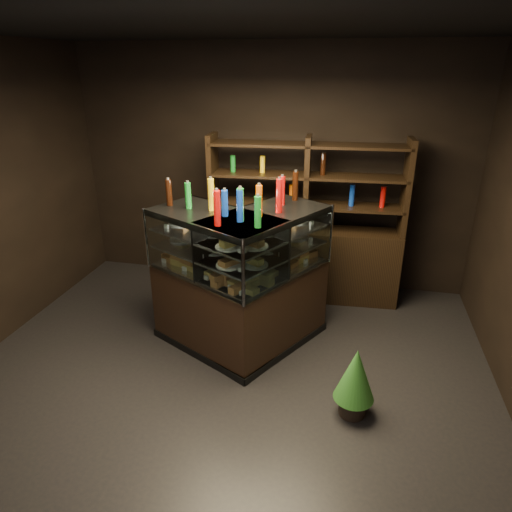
{
  "coord_description": "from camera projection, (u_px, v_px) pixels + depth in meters",
  "views": [
    {
      "loc": [
        1.04,
        -3.15,
        2.76
      ],
      "look_at": [
        0.21,
        0.66,
        1.09
      ],
      "focal_mm": 32.0,
      "sensor_mm": 36.0,
      "label": 1
    }
  ],
  "objects": [
    {
      "name": "display_case",
      "position": [
        241.0,
        303.0,
        4.65
      ],
      "size": [
        1.83,
        1.49,
        1.45
      ],
      "rotation": [
        0.0,
        0.0,
        0.28
      ],
      "color": "black",
      "rests_on": "ground"
    },
    {
      "name": "room_shell",
      "position": [
        209.0,
        182.0,
        3.35
      ],
      "size": [
        5.02,
        5.02,
        3.01
      ],
      "color": "black",
      "rests_on": "ground"
    },
    {
      "name": "bottles_top",
      "position": [
        240.0,
        199.0,
        4.22
      ],
      "size": [
        1.28,
        1.0,
        0.3
      ],
      "color": "black",
      "rests_on": "display_case"
    },
    {
      "name": "potted_conifer",
      "position": [
        356.0,
        373.0,
        3.72
      ],
      "size": [
        0.34,
        0.34,
        0.73
      ],
      "rotation": [
        0.0,
        0.0,
        0.0
      ],
      "color": "black",
      "rests_on": "ground"
    },
    {
      "name": "back_shelving",
      "position": [
        304.0,
        251.0,
        5.62
      ],
      "size": [
        2.31,
        0.55,
        2.0
      ],
      "rotation": [
        0.0,
        0.0,
        0.06
      ],
      "color": "black",
      "rests_on": "ground"
    },
    {
      "name": "ground",
      "position": [
        218.0,
        393.0,
        4.12
      ],
      "size": [
        5.0,
        5.0,
        0.0
      ],
      "primitive_type": "plane",
      "color": "black",
      "rests_on": "ground"
    },
    {
      "name": "food_display",
      "position": [
        241.0,
        252.0,
        4.42
      ],
      "size": [
        1.44,
        1.14,
        0.45
      ],
      "color": "#BB8743",
      "rests_on": "display_case"
    }
  ]
}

